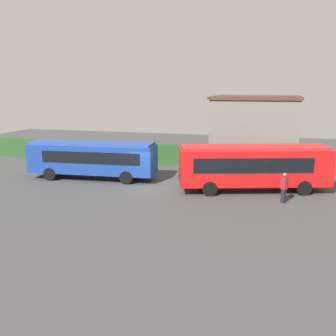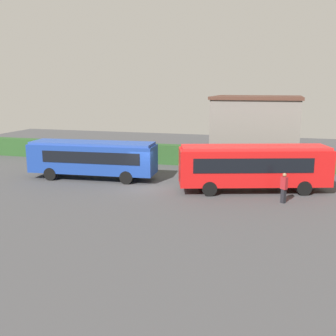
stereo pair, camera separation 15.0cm
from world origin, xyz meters
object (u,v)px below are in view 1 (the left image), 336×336
Objects in this scene: person_center at (103,161)px; person_far at (284,187)px; bus_blue at (92,157)px; person_left at (74,160)px; person_right at (116,157)px; bus_red at (254,165)px.

person_far is at bearing 40.78° from person_center.
bus_blue is 5.93× the size of person_left.
bus_blue is 5.30× the size of person_far.
bus_red is at bearing 81.66° from person_right.
bus_red is 13.14m from person_right.
person_right is (0.19, 4.19, -0.72)m from bus_blue.
bus_blue is 4.26m from person_right.
bus_blue is at bearing 160.72° from bus_red.
person_center is 0.92× the size of person_far.
person_center is at bearing 149.83° from bus_red.
bus_blue reaches higher than person_right.
person_center is (-0.22, 2.47, -0.79)m from bus_blue.
bus_red is 15.89m from person_left.
person_far reaches higher than person_center.
person_right is (3.29, 1.58, 0.09)m from person_left.
person_far is (14.50, -2.70, -0.69)m from bus_blue.
bus_red is 13.04m from person_center.
bus_blue is at bearing -101.13° from person_left.
person_right reaches higher than person_left.
person_right is at bearing 142.05° from bus_red.
person_center reaches higher than person_left.
bus_red is (12.47, -0.41, 0.13)m from bus_blue.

